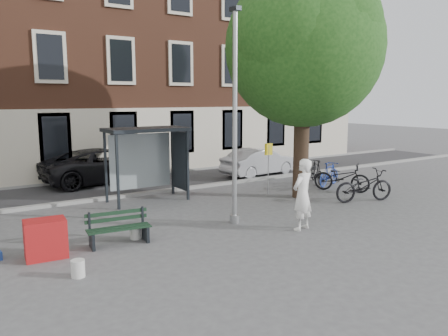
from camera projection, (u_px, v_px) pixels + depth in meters
ground at (234, 223)px, 12.87m from camera, size 90.00×90.00×0.00m
road at (142, 184)px, 18.65m from camera, size 40.00×4.00×0.01m
curb_near at (162, 191)px, 16.99m from camera, size 40.00×0.25×0.12m
curb_far at (125, 176)px, 20.30m from camera, size 40.00×0.25×0.12m
building_row at (92, 33)px, 22.51m from camera, size 30.00×8.00×14.00m
lamppost at (235, 128)px, 12.43m from camera, size 0.28×0.35×6.11m
tree_right at (307, 41)px, 15.31m from camera, size 5.76×5.60×8.20m
bus_shelter at (156, 147)px, 15.63m from camera, size 2.85×1.45×2.62m
painter at (302, 195)px, 12.07m from camera, size 0.82×0.64×2.00m
bench at (119, 230)px, 10.94m from camera, size 1.61×0.68×0.81m
bike_a at (364, 186)px, 15.45m from camera, size 2.34×1.38×1.16m
bike_b at (329, 174)px, 18.31m from camera, size 1.73×0.94×1.00m
bike_c at (342, 177)px, 17.18m from camera, size 1.79×2.21×1.13m
bike_d at (316, 172)px, 18.92m from camera, size 1.22×1.69×1.00m
car_dark at (105, 165)px, 19.04m from camera, size 5.59×2.95×1.50m
car_silver at (260, 162)px, 20.77m from camera, size 4.06×1.83×1.29m
red_stand at (46, 239)px, 9.98m from camera, size 0.95×0.67×0.90m
bucket_a at (78, 268)px, 8.93m from camera, size 0.31×0.31×0.36m
bucket_b at (136, 232)px, 11.38m from camera, size 0.35×0.35×0.36m
notice_sign at (268, 157)px, 16.54m from camera, size 0.34×0.06×1.96m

